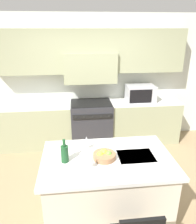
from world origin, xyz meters
TOP-DOWN VIEW (x-y plane):
  - ground_plane at (0.00, 0.00)m, footprint 10.00×10.00m
  - back_cabinetry at (0.00, 1.91)m, footprint 10.00×0.46m
  - back_counter at (0.00, 1.66)m, footprint 3.83×0.62m
  - range_stove at (0.00, 1.64)m, footprint 0.85×0.70m
  - microwave at (1.05, 1.66)m, footprint 0.59×0.44m
  - kitchen_island at (0.03, -0.43)m, footprint 1.58×0.99m
  - wine_bottle at (-0.48, -0.46)m, footprint 0.09×0.09m
  - wine_glass_near at (-0.19, -0.62)m, footprint 0.07×0.07m
  - wine_glass_far at (-0.21, -0.21)m, footprint 0.07×0.07m
  - fruit_bowl at (-0.01, -0.44)m, footprint 0.27×0.27m

SIDE VIEW (x-z plane):
  - ground_plane at x=0.00m, z-range 0.00..0.00m
  - back_counter at x=0.00m, z-range 0.00..0.94m
  - kitchen_island at x=0.03m, z-range 0.00..0.95m
  - range_stove at x=0.00m, z-range 0.00..0.95m
  - fruit_bowl at x=-0.01m, z-range 0.93..1.03m
  - wine_bottle at x=-0.48m, z-range 0.91..1.20m
  - wine_glass_near at x=-0.19m, z-range 0.97..1.15m
  - wine_glass_far at x=-0.21m, z-range 0.97..1.15m
  - microwave at x=1.05m, z-range 0.94..1.28m
  - back_cabinetry at x=0.00m, z-range 0.26..2.96m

